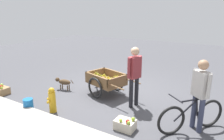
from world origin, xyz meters
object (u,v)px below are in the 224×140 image
Objects in this scene: vendor_person at (134,72)px; cyclist_person at (200,89)px; fruit_cart at (106,81)px; fire_hydrant at (52,100)px; mixed_fruit_crate at (125,124)px; bicycle at (191,116)px; dog at (64,82)px; plastic_bucket at (28,104)px; apple_crate at (2,90)px.

vendor_person is 1.72m from cyclist_person.
fire_hydrant is (0.55, 1.72, -0.10)m from fruit_cart.
vendor_person is 3.73× the size of mixed_fruit_crate.
bicycle reaches higher than dog.
fruit_cart is 1.81m from fire_hydrant.
vendor_person reaches higher than fire_hydrant.
bicycle is at bearing 163.29° from fruit_cart.
bicycle is 1.93× the size of fire_hydrant.
plastic_bucket is at bearing 35.30° from vendor_person.
apple_crate is (2.29, -0.04, -0.21)m from fire_hydrant.
fruit_cart is 6.01× the size of plastic_bucket.
apple_crate is (5.62, 0.99, -0.83)m from cyclist_person.
fruit_cart is at bearing -149.40° from apple_crate.
dog is at bearing -5.57° from bicycle.
dog is at bearing -56.68° from fire_hydrant.
cyclist_person is at bearing -149.22° from mixed_fruit_crate.
vendor_person reaches higher than apple_crate.
cyclist_person is 2.39× the size of dog.
fruit_cart is 2.71× the size of dog.
vendor_person is 2.48× the size of dog.
apple_crate is (1.63, -0.28, -0.03)m from plastic_bucket.
cyclist_person is at bearing -130.89° from bicycle.
dog reaches higher than apple_crate.
plastic_bucket is at bearing 58.28° from fruit_cart.
dog reaches higher than mixed_fruit_crate.
cyclist_person reaches higher than mixed_fruit_crate.
dog is 1.57m from plastic_bucket.
dog is (4.20, -0.28, -0.68)m from cyclist_person.
dog is 1.51× the size of mixed_fruit_crate.
apple_crate is (3.94, 1.36, -0.86)m from vendor_person.
cyclist_person is at bearing 167.84° from vendor_person.
dog is (1.42, 0.40, -0.17)m from fruit_cart.
fruit_cart is at bearing -107.87° from fire_hydrant.
bicycle is 4.06m from plastic_bucket.
cyclist_person is 2.37× the size of fire_hydrant.
apple_crate is at bearing 10.03° from cyclist_person.
cyclist_person is at bearing -162.33° from plastic_bucket.
plastic_bucket is (3.89, 1.15, -0.20)m from bicycle.
plastic_bucket is at bearing 97.73° from dog.
dog is 2.22× the size of plastic_bucket.
plastic_bucket is (1.21, 1.96, -0.29)m from fruit_cart.
vendor_person is at bearing -144.70° from plastic_bucket.
bicycle reaches higher than plastic_bucket.
fire_hydrant reaches higher than plastic_bucket.
vendor_person is at bearing 163.42° from fruit_cart.
apple_crate is (5.52, 0.88, -0.23)m from bicycle.
fire_hydrant is at bearing 72.13° from fruit_cart.
fire_hydrant is at bearing 123.32° from dog.
fruit_cart reaches higher than apple_crate.
fire_hydrant is (1.65, 1.39, -0.65)m from vendor_person.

